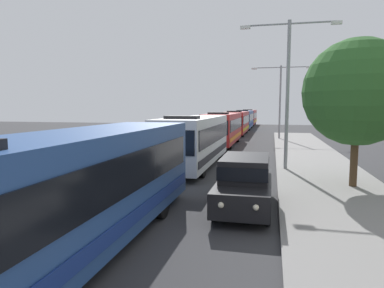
% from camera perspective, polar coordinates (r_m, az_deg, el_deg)
% --- Properties ---
extents(bus_lead, '(2.58, 11.77, 3.21)m').
position_cam_1_polar(bus_lead, '(8.78, -18.91, -7.12)').
color(bus_lead, '#284C8C').
rests_on(bus_lead, ground_plane).
extents(bus_second_in_line, '(2.58, 10.51, 3.21)m').
position_cam_1_polar(bus_second_in_line, '(21.02, 0.53, 0.80)').
color(bus_second_in_line, silver).
rests_on(bus_second_in_line, ground_plane).
extents(bus_middle, '(2.58, 10.90, 3.21)m').
position_cam_1_polar(bus_middle, '(33.21, 5.25, 2.75)').
color(bus_middle, maroon).
rests_on(bus_middle, ground_plane).
extents(bus_fourth_in_line, '(2.58, 10.60, 3.21)m').
position_cam_1_polar(bus_fourth_in_line, '(45.78, 7.47, 3.66)').
color(bus_fourth_in_line, maroon).
rests_on(bus_fourth_in_line, ground_plane).
extents(bus_rear, '(2.58, 11.38, 3.21)m').
position_cam_1_polar(bus_rear, '(57.57, 8.66, 4.15)').
color(bus_rear, '#284C8C').
rests_on(bus_rear, ground_plane).
extents(bus_tail_end, '(2.58, 12.16, 3.21)m').
position_cam_1_polar(bus_tail_end, '(70.02, 9.49, 4.49)').
color(bus_tail_end, maroon).
rests_on(bus_tail_end, ground_plane).
extents(white_suv, '(1.86, 4.84, 1.90)m').
position_cam_1_polar(white_suv, '(12.44, 8.83, -6.08)').
color(white_suv, black).
rests_on(white_suv, ground_plane).
extents(streetlamp_mid, '(5.39, 0.28, 8.28)m').
position_cam_1_polar(streetlamp_mid, '(20.15, 15.73, 10.29)').
color(streetlamp_mid, gray).
rests_on(streetlamp_mid, sidewalk).
extents(streetlamp_far, '(6.41, 0.28, 8.08)m').
position_cam_1_polar(streetlamp_far, '(39.60, 14.53, 8.14)').
color(streetlamp_far, gray).
rests_on(streetlamp_far, sidewalk).
extents(roadside_tree, '(4.66, 4.66, 6.49)m').
position_cam_1_polar(roadside_tree, '(16.63, 25.91, 7.76)').
color(roadside_tree, '#4C3823').
rests_on(roadside_tree, sidewalk).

